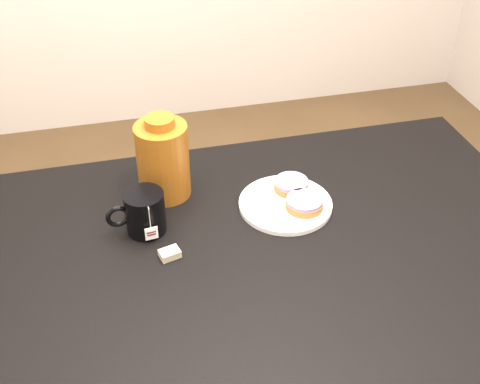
# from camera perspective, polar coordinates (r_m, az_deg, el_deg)

# --- Properties ---
(table) EXTENTS (1.40, 0.90, 0.75)m
(table) POSITION_cam_1_polar(r_m,az_deg,el_deg) (1.44, 2.23, -7.71)
(table) COLOR black
(table) RESTS_ON ground_plane
(plate) EXTENTS (0.23, 0.23, 0.02)m
(plate) POSITION_cam_1_polar(r_m,az_deg,el_deg) (1.50, 4.33, -1.09)
(plate) COLOR white
(plate) RESTS_ON table
(bagel_back) EXTENTS (0.12, 0.12, 0.03)m
(bagel_back) POSITION_cam_1_polar(r_m,az_deg,el_deg) (1.54, 4.89, 0.68)
(bagel_back) COLOR brown
(bagel_back) RESTS_ON plate
(bagel_front) EXTENTS (0.13, 0.13, 0.03)m
(bagel_front) POSITION_cam_1_polar(r_m,az_deg,el_deg) (1.48, 6.13, -1.06)
(bagel_front) COLOR brown
(bagel_front) RESTS_ON plate
(mug) EXTENTS (0.14, 0.11, 0.10)m
(mug) POSITION_cam_1_polar(r_m,az_deg,el_deg) (1.42, -9.08, -1.91)
(mug) COLOR black
(mug) RESTS_ON table
(teabag_pouch) EXTENTS (0.05, 0.04, 0.02)m
(teabag_pouch) POSITION_cam_1_polar(r_m,az_deg,el_deg) (1.36, -6.68, -5.83)
(teabag_pouch) COLOR #C6B793
(teabag_pouch) RESTS_ON table
(bagel_package) EXTENTS (0.16, 0.16, 0.22)m
(bagel_package) POSITION_cam_1_polar(r_m,az_deg,el_deg) (1.50, -7.32, 3.09)
(bagel_package) COLOR #67320D
(bagel_package) RESTS_ON table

